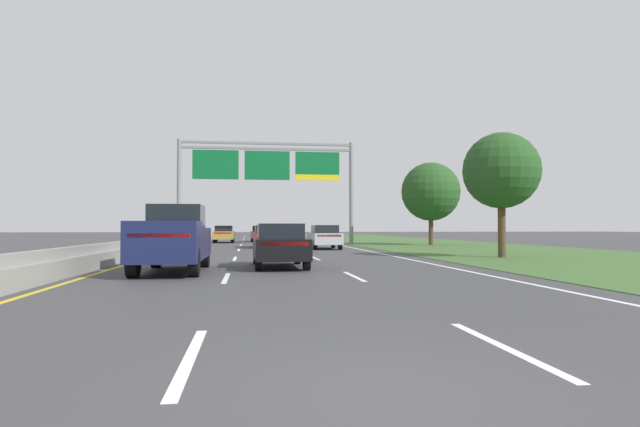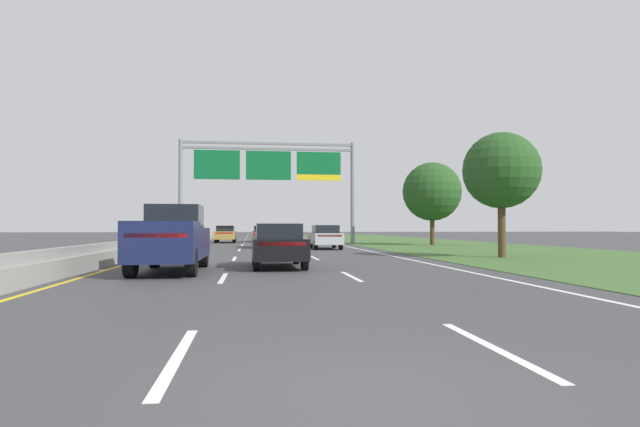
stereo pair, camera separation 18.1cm
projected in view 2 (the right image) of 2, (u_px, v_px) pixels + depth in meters
The scene contains 13 objects.
ground_plane at pixel (266, 246), 39.16m from camera, with size 220.00×220.00×0.00m, color #3D3D3F.
lane_striping at pixel (266, 246), 38.71m from camera, with size 11.96×106.00×0.01m.
grass_verge_right at pixel (442, 245), 40.97m from camera, with size 14.00×110.00×0.02m, color #3D602D.
median_barrier_concrete at pixel (177, 242), 38.31m from camera, with size 0.60×110.00×0.85m.
overhead_sign_gantry at pixel (268, 170), 44.13m from camera, with size 15.06×0.42×8.85m.
pickup_truck_navy at pixel (172, 239), 16.76m from camera, with size 2.01×5.40×2.20m.
car_grey_centre_lane_sedan at pixel (262, 233), 50.81m from camera, with size 1.91×4.44×1.57m.
car_silver_right_lane_sedan at pixel (325, 237), 34.14m from camera, with size 1.87×4.42×1.57m.
car_black_centre_lane_sedan at pixel (278, 245), 18.61m from camera, with size 1.87×4.42×1.57m.
car_gold_left_lane_sedan at pixel (226, 234), 47.88m from camera, with size 1.83×4.40×1.57m.
car_red_centre_lane_sedan at pixel (267, 236), 36.29m from camera, with size 1.85×4.41×1.57m.
roadside_tree_near at pixel (501, 171), 24.36m from camera, with size 3.61×3.61×5.93m.
roadside_tree_mid at pixel (432, 192), 41.13m from camera, with size 4.67×4.67×6.61m.
Camera 2 is at (-1.02, -4.41, 1.45)m, focal length 28.94 mm.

